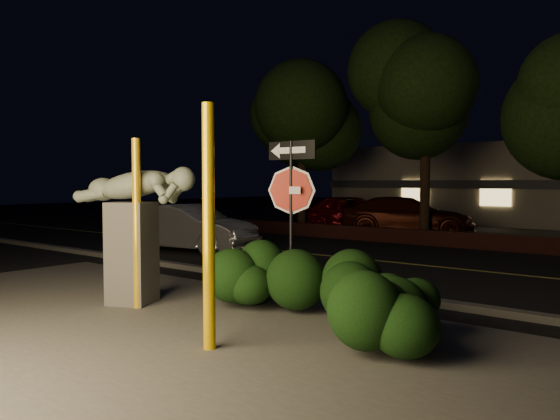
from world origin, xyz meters
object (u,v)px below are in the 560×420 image
object	(u,v)px
signpost	(291,191)
silver_sedan	(189,228)
parked_car_darkred	(406,216)
yellow_pole_left	(137,224)
yellow_pole_right	(209,228)
sculpture	(134,220)
parked_car_red	(352,212)

from	to	relation	value
signpost	silver_sedan	world-z (taller)	signpost
parked_car_darkred	silver_sedan	bearing A→B (deg)	139.28
signpost	yellow_pole_left	bearing A→B (deg)	-144.70
yellow_pole_left	signpost	xyz separation A→B (m)	(2.13, 1.45, 0.56)
yellow_pole_right	parked_car_darkred	size ratio (longest dim) A/B	0.59
yellow_pole_left	silver_sedan	size ratio (longest dim) A/B	0.65
sculpture	silver_sedan	bearing A→B (deg)	106.06
silver_sedan	signpost	bearing A→B (deg)	-129.88
yellow_pole_left	sculpture	world-z (taller)	yellow_pole_left
sculpture	silver_sedan	xyz separation A→B (m)	(-4.70, 5.47, -0.75)
signpost	sculpture	size ratio (longest dim) A/B	1.17
yellow_pole_left	signpost	bearing A→B (deg)	34.22
silver_sedan	parked_car_darkred	world-z (taller)	parked_car_darkred
sculpture	parked_car_red	world-z (taller)	sculpture
yellow_pole_right	sculpture	world-z (taller)	yellow_pole_right
yellow_pole_left	parked_car_red	xyz separation A→B (m)	(-4.87, 15.09, -0.64)
parked_car_darkred	yellow_pole_right	bearing A→B (deg)	174.45
yellow_pole_right	parked_car_red	xyz separation A→B (m)	(-7.44, 15.92, -0.77)
sculpture	parked_car_darkred	world-z (taller)	sculpture
sculpture	signpost	bearing A→B (deg)	2.91
yellow_pole_right	yellow_pole_left	bearing A→B (deg)	161.97
yellow_pole_right	signpost	xyz separation A→B (m)	(-0.44, 2.29, 0.43)
signpost	parked_car_darkred	size ratio (longest dim) A/B	0.53
signpost	silver_sedan	xyz separation A→B (m)	(-7.15, 4.20, -1.27)
parked_car_red	parked_car_darkred	xyz separation A→B (m)	(2.82, -0.55, -0.02)
signpost	sculpture	distance (m)	2.81
yellow_pole_right	parked_car_red	world-z (taller)	yellow_pole_right
parked_car_darkred	sculpture	bearing A→B (deg)	164.58
yellow_pole_left	signpost	distance (m)	2.64
signpost	parked_car_red	distance (m)	15.38
yellow_pole_right	signpost	bearing A→B (deg)	100.98
yellow_pole_left	signpost	size ratio (longest dim) A/B	1.02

